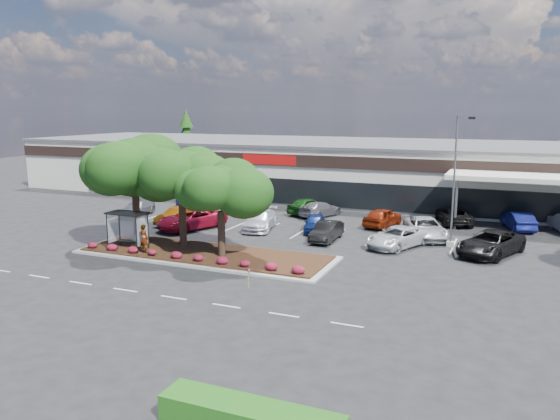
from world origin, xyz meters
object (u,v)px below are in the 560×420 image
at_px(car_1, 178,216).
at_px(light_pole, 455,190).
at_px(car_0, 137,208).
at_px(survey_stake, 249,276).

bearing_deg(car_1, light_pole, 14.11).
xyz_separation_m(light_pole, car_1, (-22.97, -0.99, -3.49)).
distance_m(car_0, car_1, 5.96).
relative_size(survey_stake, car_0, 0.23).
height_order(survey_stake, car_1, car_1).
bearing_deg(light_pole, car_0, 178.45).
relative_size(light_pole, car_0, 1.97).
xyz_separation_m(car_0, car_1, (5.69, -1.77, 0.04)).
distance_m(light_pole, car_1, 23.25).
bearing_deg(car_0, survey_stake, -48.21).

